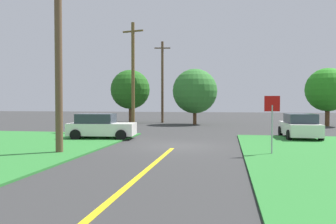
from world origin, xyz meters
name	(u,v)px	position (x,y,z in m)	size (l,w,h in m)	color
ground_plane	(175,146)	(0.00, 0.00, 0.00)	(120.00, 120.00, 0.00)	#353535
lane_stripe_center	(135,180)	(0.00, -8.00, 0.01)	(0.20, 14.00, 0.01)	yellow
stop_sign	(272,114)	(4.72, -2.39, 1.84)	(0.68, 0.15, 2.64)	#9EA0A8
car_on_crossroad	(300,126)	(7.37, 4.97, 0.81)	(2.13, 4.44, 1.62)	white
parked_car_near_building	(101,126)	(-5.24, 2.55, 0.81)	(4.35, 2.42, 1.62)	white
utility_pole_near	(59,57)	(-4.84, -3.58, 4.42)	(1.80, 0.33, 8.66)	brown
utility_pole_mid	(133,75)	(-4.65, 8.08, 4.49)	(1.78, 0.52, 8.68)	brown
utility_pole_far	(162,81)	(-4.53, 19.74, 4.74)	(1.80, 0.41, 9.22)	brown
oak_tree_left	(195,91)	(-0.61, 17.44, 3.50)	(4.69, 4.69, 5.85)	brown
pine_tree_center	(328,90)	(12.39, 17.13, 3.56)	(4.23, 4.23, 5.68)	brown
oak_tree_right	(130,89)	(-8.36, 19.87, 3.82)	(4.54, 4.54, 6.10)	brown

